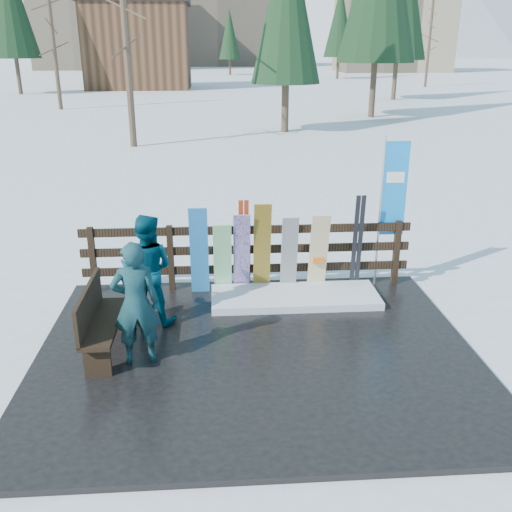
{
  "coord_description": "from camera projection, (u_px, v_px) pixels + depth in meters",
  "views": [
    {
      "loc": [
        -0.5,
        -6.93,
        4.02
      ],
      "look_at": [
        0.06,
        1.0,
        1.1
      ],
      "focal_mm": 40.0,
      "sensor_mm": 36.0,
      "label": 1
    }
  ],
  "objects": [
    {
      "name": "snow_patch",
      "position": [
        295.0,
        297.0,
        9.41
      ],
      "size": [
        2.74,
        1.0,
        0.12
      ],
      "primitive_type": "cube",
      "color": "white",
      "rests_on": "deck"
    },
    {
      "name": "snowboard_3",
      "position": [
        242.0,
        253.0,
        9.48
      ],
      "size": [
        0.28,
        0.41,
        1.43
      ],
      "primitive_type": "cube",
      "rotation": [
        0.26,
        0.0,
        0.0
      ],
      "color": "silver",
      "rests_on": "deck"
    },
    {
      "name": "snowboard_4",
      "position": [
        289.0,
        254.0,
        9.55
      ],
      "size": [
        0.27,
        0.25,
        1.34
      ],
      "primitive_type": "cube",
      "rotation": [
        0.16,
        0.0,
        0.0
      ],
      "color": "black",
      "rests_on": "deck"
    },
    {
      "name": "person_front",
      "position": [
        136.0,
        303.0,
        7.33
      ],
      "size": [
        0.66,
        0.49,
        1.68
      ],
      "primitive_type": "imported",
      "rotation": [
        0.0,
        0.0,
        3.29
      ],
      "color": "#1A574A",
      "rests_on": "deck"
    },
    {
      "name": "snowboard_0",
      "position": [
        199.0,
        251.0,
        9.42
      ],
      "size": [
        0.3,
        0.23,
        1.53
      ],
      "primitive_type": "cube",
      "rotation": [
        0.13,
        0.0,
        0.0
      ],
      "color": "#2476C4",
      "rests_on": "deck"
    },
    {
      "name": "resort_buildings",
      "position": [
        220.0,
        16.0,
        112.65
      ],
      "size": [
        73.0,
        87.6,
        22.6
      ],
      "color": "tan",
      "rests_on": "ground"
    },
    {
      "name": "bench",
      "position": [
        98.0,
        318.0,
        7.65
      ],
      "size": [
        0.41,
        1.5,
        0.97
      ],
      "color": "black",
      "rests_on": "deck"
    },
    {
      "name": "person_back",
      "position": [
        147.0,
        269.0,
        8.44
      ],
      "size": [
        0.94,
        0.81,
        1.69
      ],
      "primitive_type": "imported",
      "rotation": [
        0.0,
        0.0,
        2.91
      ],
      "color": "#044054",
      "rests_on": "deck"
    },
    {
      "name": "ski_pair_b",
      "position": [
        357.0,
        242.0,
        9.64
      ],
      "size": [
        0.17,
        0.17,
        1.67
      ],
      "color": "black",
      "rests_on": "deck"
    },
    {
      "name": "snowboard_1",
      "position": [
        223.0,
        258.0,
        9.49
      ],
      "size": [
        0.3,
        0.38,
        1.27
      ],
      "primitive_type": "cube",
      "rotation": [
        0.28,
        0.0,
        0.0
      ],
      "color": "white",
      "rests_on": "deck"
    },
    {
      "name": "snowboard_2",
      "position": [
        262.0,
        248.0,
        9.48
      ],
      "size": [
        0.28,
        0.34,
        1.59
      ],
      "primitive_type": "cube",
      "rotation": [
        0.2,
        0.0,
        0.0
      ],
      "color": "gold",
      "rests_on": "deck"
    },
    {
      "name": "fence",
      "position": [
        247.0,
        252.0,
        9.71
      ],
      "size": [
        5.6,
        0.1,
        1.15
      ],
      "color": "black",
      "rests_on": "deck"
    },
    {
      "name": "ski_pair_a",
      "position": [
        244.0,
        246.0,
        9.51
      ],
      "size": [
        0.16,
        0.23,
        1.63
      ],
      "color": "#B33416",
      "rests_on": "deck"
    },
    {
      "name": "deck",
      "position": [
        256.0,
        353.0,
        7.9
      ],
      "size": [
        6.0,
        5.0,
        0.08
      ],
      "primitive_type": "cube",
      "color": "black",
      "rests_on": "ground"
    },
    {
      "name": "snowboard_5",
      "position": [
        318.0,
        253.0,
        9.57
      ],
      "size": [
        0.31,
        0.36,
        1.39
      ],
      "primitive_type": "cube",
      "rotation": [
        0.24,
        0.0,
        0.0
      ],
      "color": "white",
      "rests_on": "deck"
    },
    {
      "name": "rental_flag",
      "position": [
        391.0,
        194.0,
        9.6
      ],
      "size": [
        0.45,
        0.04,
        2.6
      ],
      "color": "silver",
      "rests_on": "deck"
    },
    {
      "name": "ground",
      "position": [
        256.0,
        355.0,
        7.91
      ],
      "size": [
        700.0,
        700.0,
        0.0
      ],
      "primitive_type": "plane",
      "color": "white",
      "rests_on": "ground"
    },
    {
      "name": "trees",
      "position": [
        243.0,
        25.0,
        51.61
      ],
      "size": [
        42.35,
        68.76,
        12.8
      ],
      "color": "#382B1E",
      "rests_on": "ground"
    }
  ]
}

